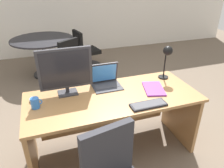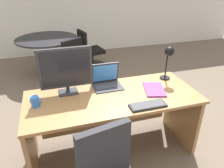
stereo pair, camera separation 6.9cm
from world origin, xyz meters
name	(u,v)px [view 2 (the right image)]	position (x,y,z in m)	size (l,w,h in m)	color
ground	(88,92)	(0.00, 1.50, 0.00)	(12.00, 12.00, 0.00)	#6B5B4C
desk	(112,111)	(0.00, 0.05, 0.53)	(1.79, 0.76, 0.76)	#9E7042
monitor	(66,69)	(-0.43, 0.21, 1.03)	(0.54, 0.16, 0.49)	#2D2D33
laptop	(106,79)	(0.00, 0.27, 0.84)	(0.31, 0.26, 0.25)	#2D2D33
keyboard	(148,105)	(0.26, -0.28, 0.77)	(0.35, 0.13, 0.02)	black
mouse	(32,98)	(-0.80, 0.16, 0.78)	(0.05, 0.09, 0.04)	#B7BABF
desk_lamp	(169,56)	(0.72, 0.19, 1.06)	(0.12, 0.14, 0.41)	black
book	(154,89)	(0.46, -0.01, 0.77)	(0.28, 0.36, 0.02)	purple
coffee_mug	(35,101)	(-0.76, 0.03, 0.81)	(0.11, 0.08, 0.10)	blue
meeting_table	(48,47)	(-0.59, 2.51, 0.58)	(1.20, 1.20, 0.77)	black
meeting_chair_near	(80,69)	(-0.09, 1.78, 0.34)	(0.64, 0.65, 0.87)	black
meeting_chair_far	(90,53)	(0.28, 2.69, 0.32)	(0.57, 0.56, 0.83)	black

